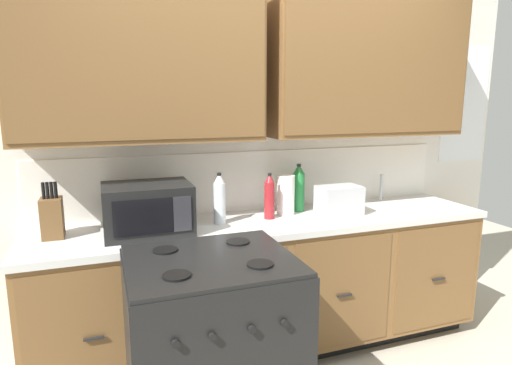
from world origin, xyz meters
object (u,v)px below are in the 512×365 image
at_px(bottle_red, 270,196).
at_px(knife_block, 52,217).
at_px(paper_towel_roll, 286,195).
at_px(stove_range, 212,352).
at_px(bottle_clear, 220,199).
at_px(bottle_green, 298,188).
at_px(toaster, 339,200).
at_px(microwave, 148,209).

bearing_deg(bottle_red, knife_block, 178.21).
bearing_deg(paper_towel_roll, stove_range, -133.57).
relative_size(knife_block, bottle_clear, 0.99).
xyz_separation_m(knife_block, bottle_clear, (0.93, -0.04, 0.04)).
distance_m(bottle_clear, bottle_green, 0.59).
bearing_deg(toaster, bottle_clear, 175.55).
height_order(microwave, bottle_red, bottle_red).
xyz_separation_m(bottle_clear, bottle_red, (0.33, 0.01, -0.01)).
xyz_separation_m(toaster, paper_towel_roll, (-0.32, 0.13, 0.03)).
xyz_separation_m(microwave, paper_towel_roll, (0.89, 0.11, -0.01)).
bearing_deg(knife_block, toaster, -3.54).
height_order(microwave, knife_block, knife_block).
bearing_deg(stove_range, microwave, 108.83).
height_order(paper_towel_roll, bottle_red, bottle_red).
distance_m(toaster, paper_towel_roll, 0.35).
height_order(knife_block, bottle_clear, bottle_clear).
relative_size(bottle_red, bottle_green, 0.91).
xyz_separation_m(paper_towel_roll, bottle_green, (0.12, 0.05, 0.03)).
bearing_deg(toaster, stove_range, -149.59).
distance_m(microwave, knife_block, 0.51).
bearing_deg(microwave, toaster, -0.98).
bearing_deg(microwave, stove_range, -71.17).
xyz_separation_m(paper_towel_roll, bottle_clear, (-0.46, -0.07, 0.02)).
relative_size(microwave, bottle_green, 1.49).
distance_m(toaster, bottle_green, 0.28).
bearing_deg(bottle_red, paper_towel_roll, 24.03).
relative_size(knife_block, paper_towel_roll, 1.19).
bearing_deg(knife_block, stove_range, -44.60).
xyz_separation_m(stove_range, paper_towel_roll, (0.68, 0.72, 0.56)).
distance_m(knife_block, bottle_clear, 0.93).
bearing_deg(knife_block, bottle_green, 2.78).
height_order(stove_range, paper_towel_roll, paper_towel_roll).
relative_size(bottle_clear, bottle_red, 1.07).
bearing_deg(stove_range, toaster, 30.41).
xyz_separation_m(microwave, bottle_green, (1.01, 0.16, 0.02)).
height_order(toaster, paper_towel_roll, paper_towel_roll).
xyz_separation_m(stove_range, microwave, (-0.21, 0.61, 0.57)).
bearing_deg(bottle_green, stove_range, -136.07).
distance_m(knife_block, bottle_green, 1.51).
height_order(knife_block, bottle_green, bottle_green).
bearing_deg(paper_towel_roll, knife_block, -179.16).
bearing_deg(microwave, bottle_red, 3.48).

